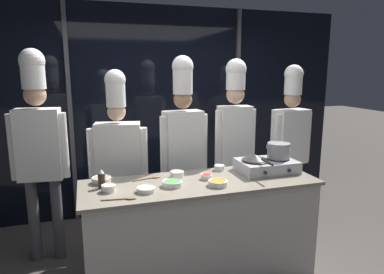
{
  "coord_description": "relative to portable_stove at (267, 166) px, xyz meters",
  "views": [
    {
      "loc": [
        -0.94,
        -2.73,
        1.91
      ],
      "look_at": [
        0.0,
        0.25,
        1.28
      ],
      "focal_mm": 32.0,
      "sensor_mm": 36.0,
      "label": 1
    }
  ],
  "objects": [
    {
      "name": "prep_bowl_carrots",
      "position": [
        -0.6,
        -0.24,
        -0.03
      ],
      "size": [
        0.17,
        0.17,
        0.05
      ],
      "color": "white",
      "rests_on": "demo_counter"
    },
    {
      "name": "prep_bowl_scallions",
      "position": [
        -0.97,
        -0.13,
        -0.03
      ],
      "size": [
        0.17,
        0.17,
        0.05
      ],
      "color": "white",
      "rests_on": "demo_counter"
    },
    {
      "name": "serving_spoon_slotted",
      "position": [
        -1.09,
        0.13,
        -0.05
      ],
      "size": [
        0.27,
        0.09,
        0.02
      ],
      "color": "olive",
      "rests_on": "demo_counter"
    },
    {
      "name": "prep_bowl_rice",
      "position": [
        -0.87,
        0.09,
        -0.03
      ],
      "size": [
        0.13,
        0.13,
        0.06
      ],
      "color": "white",
      "rests_on": "demo_counter"
    },
    {
      "name": "prep_bowl_garlic",
      "position": [
        -1.21,
        -0.2,
        -0.04
      ],
      "size": [
        0.16,
        0.16,
        0.04
      ],
      "color": "white",
      "rests_on": "demo_counter"
    },
    {
      "name": "stock_pot",
      "position": [
        0.12,
        0.0,
        0.14
      ],
      "size": [
        0.24,
        0.22,
        0.15
      ],
      "color": "#93969B",
      "rests_on": "portable_stove"
    },
    {
      "name": "prep_bowl_bean_sprouts",
      "position": [
        -0.42,
        0.18,
        -0.03
      ],
      "size": [
        0.1,
        0.1,
        0.05
      ],
      "color": "white",
      "rests_on": "demo_counter"
    },
    {
      "name": "squeeze_bottle_soy",
      "position": [
        -1.54,
        0.0,
        0.02
      ],
      "size": [
        0.06,
        0.06,
        0.16
      ],
      "color": "#332319",
      "rests_on": "demo_counter"
    },
    {
      "name": "demo_counter",
      "position": [
        -0.7,
        -0.08,
        -0.53
      ],
      "size": [
        2.08,
        0.7,
        0.93
      ],
      "color": "beige",
      "rests_on": "ground_plane"
    },
    {
      "name": "chef_head",
      "position": [
        -2.08,
        0.69,
        0.26
      ],
      "size": [
        0.53,
        0.26,
        2.1
      ],
      "rotation": [
        0.0,
        0.0,
        3.03
      ],
      "color": "#4C4C51",
      "rests_on": "ground_plane"
    },
    {
      "name": "chef_line",
      "position": [
        -0.66,
        0.61,
        0.2
      ],
      "size": [
        0.53,
        0.26,
        2.04
      ],
      "rotation": [
        0.0,
        0.0,
        3.26
      ],
      "color": "#2D3856",
      "rests_on": "ground_plane"
    },
    {
      "name": "chef_sous",
      "position": [
        -1.34,
        0.64,
        0.07
      ],
      "size": [
        0.59,
        0.31,
        1.91
      ],
      "rotation": [
        0.0,
        0.0,
        2.96
      ],
      "color": "#2D3856",
      "rests_on": "ground_plane"
    },
    {
      "name": "serving_spoon_solid",
      "position": [
        -1.38,
        -0.31,
        -0.05
      ],
      "size": [
        0.27,
        0.07,
        0.02
      ],
      "color": "olive",
      "rests_on": "demo_counter"
    },
    {
      "name": "prep_bowl_shrimp",
      "position": [
        -1.49,
        -0.1,
        -0.03
      ],
      "size": [
        0.11,
        0.11,
        0.06
      ],
      "color": "white",
      "rests_on": "demo_counter"
    },
    {
      "name": "portable_stove",
      "position": [
        0.0,
        0.0,
        0.0
      ],
      "size": [
        0.54,
        0.39,
        0.13
      ],
      "color": "#B2B5BA",
      "rests_on": "demo_counter"
    },
    {
      "name": "chef_apprentice",
      "position": [
        0.67,
        0.63,
        0.15
      ],
      "size": [
        0.54,
        0.28,
        1.96
      ],
      "rotation": [
        0.0,
        0.0,
        3.3
      ],
      "color": "#2D3856",
      "rests_on": "ground_plane"
    },
    {
      "name": "window_wall_back",
      "position": [
        -0.7,
        1.62,
        0.36
      ],
      "size": [
        5.21,
        0.09,
        2.7
      ],
      "color": "black",
      "rests_on": "ground_plane"
    },
    {
      "name": "prep_bowl_bell_pepper",
      "position": [
        -0.63,
        -0.04,
        -0.03
      ],
      "size": [
        0.1,
        0.1,
        0.04
      ],
      "color": "white",
      "rests_on": "demo_counter"
    },
    {
      "name": "frying_pan",
      "position": [
        -0.12,
        -0.0,
        0.09
      ],
      "size": [
        0.26,
        0.44,
        0.05
      ],
      "color": "#38332D",
      "rests_on": "portable_stove"
    },
    {
      "name": "chef_pastry",
      "position": [
        -0.06,
        0.63,
        0.25
      ],
      "size": [
        0.48,
        0.23,
        2.02
      ],
      "rotation": [
        0.0,
        0.0,
        3.12
      ],
      "color": "#4C4C51",
      "rests_on": "ground_plane"
    },
    {
      "name": "prep_bowl_mushrooms",
      "position": [
        -1.54,
        0.13,
        -0.03
      ],
      "size": [
        0.17,
        0.17,
        0.05
      ],
      "color": "white",
      "rests_on": "demo_counter"
    }
  ]
}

